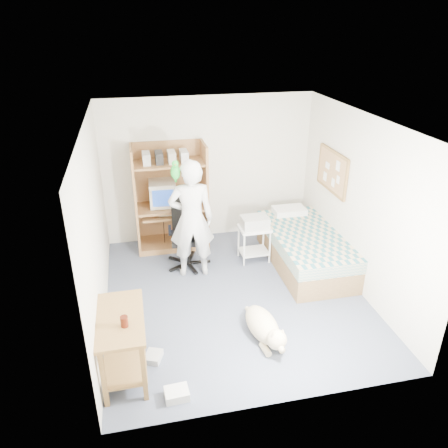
% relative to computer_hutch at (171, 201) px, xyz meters
% --- Properties ---
extents(floor, '(4.00, 4.00, 0.00)m').
position_rel_computer_hutch_xyz_m(floor, '(0.70, -1.74, -0.82)').
color(floor, '#495164').
rests_on(floor, ground).
extents(wall_back, '(3.60, 0.02, 2.50)m').
position_rel_computer_hutch_xyz_m(wall_back, '(0.70, 0.26, 0.43)').
color(wall_back, beige).
rests_on(wall_back, floor).
extents(wall_right, '(0.02, 4.00, 2.50)m').
position_rel_computer_hutch_xyz_m(wall_right, '(2.50, -1.74, 0.43)').
color(wall_right, beige).
rests_on(wall_right, floor).
extents(wall_left, '(0.02, 4.00, 2.50)m').
position_rel_computer_hutch_xyz_m(wall_left, '(-1.10, -1.74, 0.43)').
color(wall_left, beige).
rests_on(wall_left, floor).
extents(ceiling, '(3.60, 4.00, 0.02)m').
position_rel_computer_hutch_xyz_m(ceiling, '(0.70, -1.74, 1.68)').
color(ceiling, white).
rests_on(ceiling, wall_back).
extents(computer_hutch, '(1.20, 0.63, 1.80)m').
position_rel_computer_hutch_xyz_m(computer_hutch, '(0.00, 0.00, 0.00)').
color(computer_hutch, brown).
rests_on(computer_hutch, floor).
extents(bed, '(1.02, 2.02, 0.66)m').
position_rel_computer_hutch_xyz_m(bed, '(2.00, -1.12, -0.53)').
color(bed, brown).
rests_on(bed, floor).
extents(side_desk, '(0.50, 1.00, 0.75)m').
position_rel_computer_hutch_xyz_m(side_desk, '(-0.85, -2.94, -0.33)').
color(side_desk, brown).
rests_on(side_desk, floor).
extents(corkboard, '(0.04, 0.94, 0.66)m').
position_rel_computer_hutch_xyz_m(corkboard, '(2.47, -0.84, 0.63)').
color(corkboard, '#A17E48').
rests_on(corkboard, wall_right).
extents(office_chair, '(0.62, 0.62, 1.11)m').
position_rel_computer_hutch_xyz_m(office_chair, '(0.16, -0.70, -0.43)').
color(office_chair, black).
rests_on(office_chair, floor).
extents(person, '(0.70, 0.49, 1.84)m').
position_rel_computer_hutch_xyz_m(person, '(0.21, -1.01, 0.10)').
color(person, silver).
rests_on(person, floor).
extents(parrot, '(0.14, 0.24, 0.37)m').
position_rel_computer_hutch_xyz_m(parrot, '(0.01, -1.00, 0.86)').
color(parrot, '#15941E').
rests_on(parrot, person).
extents(dog, '(0.43, 1.06, 0.40)m').
position_rel_computer_hutch_xyz_m(dog, '(0.84, -2.72, -0.65)').
color(dog, beige).
rests_on(dog, floor).
extents(printer_cart, '(0.50, 0.40, 0.59)m').
position_rel_computer_hutch_xyz_m(printer_cart, '(1.25, -0.80, -0.43)').
color(printer_cart, white).
rests_on(printer_cart, floor).
extents(printer, '(0.43, 0.33, 0.18)m').
position_rel_computer_hutch_xyz_m(printer, '(1.25, -0.80, -0.14)').
color(printer, '#A7A7A2').
rests_on(printer, printer_cart).
extents(crt_monitor, '(0.45, 0.47, 0.41)m').
position_rel_computer_hutch_xyz_m(crt_monitor, '(-0.13, 0.01, 0.15)').
color(crt_monitor, beige).
rests_on(crt_monitor, computer_hutch).
extents(keyboard, '(0.46, 0.20, 0.03)m').
position_rel_computer_hutch_xyz_m(keyboard, '(0.00, -0.16, -0.15)').
color(keyboard, beige).
rests_on(keyboard, computer_hutch).
extents(pencil_cup, '(0.08, 0.08, 0.12)m').
position_rel_computer_hutch_xyz_m(pencil_cup, '(0.34, -0.09, -0.00)').
color(pencil_cup, gold).
rests_on(pencil_cup, computer_hutch).
extents(drink_glass, '(0.08, 0.08, 0.12)m').
position_rel_computer_hutch_xyz_m(drink_glass, '(-0.80, -3.10, -0.01)').
color(drink_glass, '#40140A').
rests_on(drink_glass, side_desk).
extents(floor_box_a, '(0.26, 0.21, 0.10)m').
position_rel_computer_hutch_xyz_m(floor_box_a, '(-0.33, -3.44, -0.77)').
color(floor_box_a, silver).
rests_on(floor_box_a, floor).
extents(floor_box_b, '(0.25, 0.27, 0.08)m').
position_rel_computer_hutch_xyz_m(floor_box_b, '(-0.54, -2.82, -0.78)').
color(floor_box_b, '#ACACA7').
rests_on(floor_box_b, floor).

